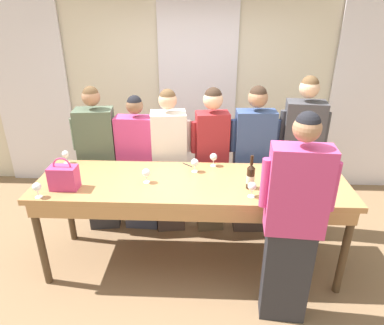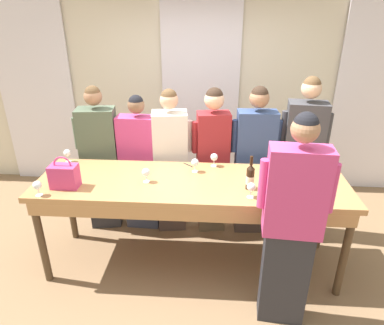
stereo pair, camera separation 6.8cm
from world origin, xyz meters
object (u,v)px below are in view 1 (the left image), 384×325
at_px(wine_bottle, 251,176).
at_px(wine_glass_front_left, 66,155).
at_px(handbag, 64,177).
at_px(wine_glass_front_mid, 195,163).
at_px(wine_glass_center_left, 214,157).
at_px(wine_glass_back_left, 146,173).
at_px(wine_glass_front_right, 252,187).
at_px(guest_navy_coat, 253,161).
at_px(tasting_bar, 191,190).
at_px(host_pouring, 293,224).
at_px(wine_glass_center_right, 37,187).
at_px(guest_cream_sweater, 170,162).
at_px(guest_striped_shirt, 212,159).
at_px(wine_glass_center_mid, 305,158).
at_px(guest_beige_cap, 299,158).
at_px(guest_olive_jacket, 99,160).
at_px(guest_pink_top, 139,165).

distance_m(wine_bottle, wine_glass_front_left, 1.91).
relative_size(handbag, wine_glass_front_mid, 2.17).
height_order(wine_glass_center_left, wine_glass_back_left, same).
relative_size(wine_glass_front_right, guest_navy_coat, 0.08).
distance_m(tasting_bar, wine_bottle, 0.57).
relative_size(tasting_bar, host_pouring, 1.59).
height_order(wine_glass_front_left, wine_glass_center_left, same).
xyz_separation_m(handbag, wine_glass_center_right, (-0.17, -0.17, -0.02)).
bearing_deg(guest_cream_sweater, wine_glass_back_left, -101.27).
bearing_deg(wine_glass_front_mid, tasting_bar, -95.89).
bearing_deg(guest_striped_shirt, wine_glass_center_mid, -16.85).
height_order(wine_glass_center_left, guest_beige_cap, guest_beige_cap).
height_order(wine_glass_front_mid, guest_navy_coat, guest_navy_coat).
height_order(wine_glass_center_right, guest_cream_sweater, guest_cream_sweater).
height_order(guest_olive_jacket, guest_navy_coat, guest_navy_coat).
bearing_deg(guest_striped_shirt, wine_glass_front_right, -70.06).
bearing_deg(guest_striped_shirt, tasting_bar, -106.12).
bearing_deg(wine_glass_center_right, wine_glass_front_right, 2.83).
height_order(wine_glass_front_mid, guest_beige_cap, guest_beige_cap).
xyz_separation_m(guest_pink_top, guest_beige_cap, (1.79, -0.00, 0.12)).
distance_m(wine_glass_front_mid, wine_glass_center_mid, 1.12).
bearing_deg(wine_bottle, host_pouring, -61.92).
bearing_deg(guest_navy_coat, wine_glass_back_left, -147.02).
relative_size(handbag, wine_glass_center_left, 2.17).
xyz_separation_m(wine_bottle, handbag, (-1.66, -0.08, -0.00)).
bearing_deg(guest_olive_jacket, wine_glass_center_left, -13.28).
xyz_separation_m(guest_beige_cap, host_pouring, (-0.36, -1.28, 0.00)).
height_order(wine_glass_center_mid, guest_striped_shirt, guest_striped_shirt).
relative_size(wine_glass_front_left, host_pouring, 0.08).
bearing_deg(guest_navy_coat, guest_beige_cap, 0.00).
relative_size(wine_glass_front_left, wine_glass_front_mid, 1.00).
bearing_deg(guest_cream_sweater, guest_olive_jacket, -180.00).
bearing_deg(guest_pink_top, wine_glass_center_mid, -9.15).
distance_m(wine_glass_front_right, wine_glass_back_left, 0.97).
distance_m(guest_olive_jacket, guest_beige_cap, 2.25).
bearing_deg(wine_glass_front_right, wine_glass_front_mid, 137.16).
height_order(tasting_bar, guest_cream_sweater, guest_cream_sweater).
distance_m(guest_beige_cap, host_pouring, 1.33).
distance_m(guest_olive_jacket, guest_navy_coat, 1.74).
bearing_deg(handbag, wine_glass_center_mid, 13.87).
distance_m(wine_glass_center_left, wine_glass_center_right, 1.66).
height_order(wine_glass_front_right, guest_navy_coat, guest_navy_coat).
bearing_deg(wine_glass_center_right, guest_pink_top, 56.44).
height_order(tasting_bar, guest_olive_jacket, guest_olive_jacket).
relative_size(wine_glass_front_right, wine_glass_center_mid, 1.00).
xyz_separation_m(wine_glass_center_right, host_pouring, (2.10, -0.27, -0.12)).
relative_size(handbag, host_pouring, 0.16).
xyz_separation_m(wine_glass_center_left, guest_olive_jacket, (-1.29, 0.31, -0.20)).
height_order(wine_glass_center_mid, guest_beige_cap, guest_beige_cap).
height_order(wine_glass_center_left, wine_glass_center_right, same).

